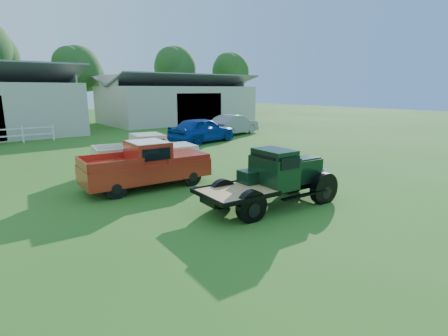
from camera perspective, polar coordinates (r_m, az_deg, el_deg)
ground at (r=11.44m, az=2.99°, el=-6.32°), size 120.00×120.00×0.00m
shed_right at (r=40.99m, az=-7.59°, el=11.10°), size 16.80×9.20×5.20m
tree_c at (r=42.85m, az=-22.65°, el=12.86°), size 5.40×5.40×9.00m
tree_d at (r=49.05m, az=-7.92°, el=14.15°), size 6.00×6.00×10.00m
tree_e at (r=52.04m, az=1.07°, el=13.91°), size 5.70×5.70×9.50m
vintage_flatbed at (r=11.35m, az=7.78°, el=-1.66°), size 4.85×2.24×1.87m
red_pickup at (r=13.76m, az=-12.62°, el=0.59°), size 5.10×2.27×1.81m
white_pickup at (r=16.25m, az=-12.56°, el=2.27°), size 4.93×2.58×1.72m
misc_car_blue at (r=25.00m, az=-3.57°, el=6.24°), size 5.55×3.04×1.79m
misc_car_grey at (r=29.32m, az=1.66°, el=7.08°), size 5.26×2.83×1.65m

